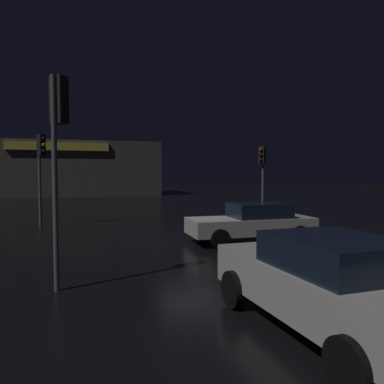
% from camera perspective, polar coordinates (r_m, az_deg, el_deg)
% --- Properties ---
extents(ground_plane, '(120.00, 120.00, 0.00)m').
position_cam_1_polar(ground_plane, '(14.45, 0.01, -7.23)').
color(ground_plane, black).
extents(store_building, '(21.52, 10.19, 5.96)m').
position_cam_1_polar(store_building, '(46.15, -19.17, 3.29)').
color(store_building, '#4C4742').
rests_on(store_building, ground).
extents(traffic_signal_main, '(0.42, 0.42, 4.60)m').
position_cam_1_polar(traffic_signal_main, '(8.70, -19.45, 8.80)').
color(traffic_signal_main, '#595B60').
rests_on(traffic_signal_main, ground).
extents(traffic_signal_cross_left, '(0.43, 0.41, 3.93)m').
position_cam_1_polar(traffic_signal_cross_left, '(20.48, 10.50, 3.89)').
color(traffic_signal_cross_left, '#595B60').
rests_on(traffic_signal_cross_left, ground).
extents(traffic_signal_cross_right, '(0.42, 0.42, 4.35)m').
position_cam_1_polar(traffic_signal_cross_right, '(19.41, -21.76, 4.50)').
color(traffic_signal_cross_right, '#595B60').
rests_on(traffic_signal_cross_right, ground).
extents(car_far, '(2.14, 4.63, 1.57)m').
position_cam_1_polar(car_far, '(6.48, 19.82, -12.74)').
color(car_far, silver).
rests_on(car_far, ground).
extents(car_crossing, '(4.61, 2.03, 1.42)m').
position_cam_1_polar(car_crossing, '(14.12, 9.10, -4.47)').
color(car_crossing, silver).
rests_on(car_crossing, ground).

